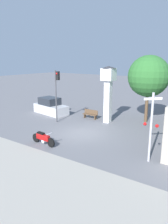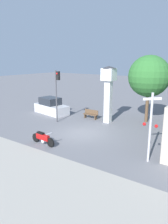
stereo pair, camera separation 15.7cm
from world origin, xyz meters
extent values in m
plane|color=slate|center=(0.00, 0.00, 0.00)|extent=(120.00, 120.00, 0.00)
cube|color=#9E998E|center=(0.00, -7.53, 0.05)|extent=(36.00, 6.00, 0.10)
cylinder|color=black|center=(-0.15, -3.58, 0.33)|extent=(0.66, 0.14, 0.65)
cylinder|color=black|center=(-1.72, -3.49, 0.33)|extent=(0.66, 0.14, 0.65)
cube|color=#B71414|center=(-0.93, -3.53, 0.57)|extent=(1.21, 0.30, 0.39)
cube|color=black|center=(-1.15, -3.52, 0.82)|extent=(0.62, 0.28, 0.11)
cylinder|color=silver|center=(-0.88, -3.54, 0.29)|extent=(0.32, 0.23, 0.31)
cube|color=silver|center=(-0.27, -3.57, 0.96)|extent=(0.09, 0.48, 0.04)
cube|color=white|center=(0.12, 4.07, 2.03)|extent=(0.59, 0.59, 4.06)
cube|color=white|center=(0.12, 4.07, 4.61)|extent=(1.11, 1.11, 1.11)
cylinder|color=white|center=(0.12, 3.50, 4.61)|extent=(0.89, 0.02, 0.89)
cone|color=#333338|center=(0.12, 4.07, 5.27)|extent=(1.34, 1.34, 0.20)
cylinder|color=#47474C|center=(-4.01, 1.36, 2.49)|extent=(0.12, 0.12, 4.99)
cube|color=black|center=(-3.71, 1.36, 4.49)|extent=(0.28, 0.24, 0.80)
sphere|color=red|center=(-3.71, 1.21, 4.69)|extent=(0.16, 0.16, 0.16)
cylinder|color=#B7B7BC|center=(6.17, -1.81, 2.09)|extent=(0.14, 0.14, 4.18)
cube|color=white|center=(6.17, -1.81, 3.83)|extent=(0.82, 0.82, 0.14)
sphere|color=red|center=(5.82, -1.86, 2.30)|extent=(0.20, 0.20, 0.20)
sphere|color=red|center=(6.52, -1.86, 2.30)|extent=(0.20, 0.20, 0.20)
cylinder|color=brown|center=(3.09, 6.42, 1.44)|extent=(0.30, 0.30, 2.88)
sphere|color=#2D6B2D|center=(3.09, 6.42, 4.43)|extent=(3.89, 3.89, 3.89)
cube|color=brown|center=(-1.99, 4.22, 0.45)|extent=(1.60, 0.44, 0.08)
cube|color=brown|center=(-1.99, 4.41, 0.70)|extent=(1.60, 0.06, 0.44)
cube|color=brown|center=(-2.63, 4.22, 0.21)|extent=(0.08, 0.35, 0.41)
cube|color=brown|center=(-1.35, 4.22, 0.21)|extent=(0.08, 0.35, 0.41)
cube|color=silver|center=(-6.83, 3.57, 0.50)|extent=(4.44, 2.47, 1.00)
cube|color=#262B33|center=(-7.02, 3.60, 1.40)|extent=(2.44, 2.00, 0.80)
camera|label=1|loc=(9.86, -13.97, 6.01)|focal=35.00mm
camera|label=2|loc=(9.99, -13.88, 6.01)|focal=35.00mm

